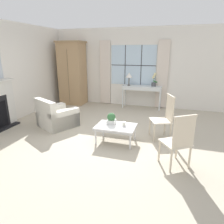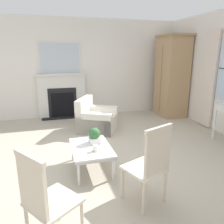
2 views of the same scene
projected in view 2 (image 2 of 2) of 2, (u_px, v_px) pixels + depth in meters
The scene contains 10 objects.
ground_plane at pixel (104, 158), 3.93m from camera, with size 14.00×14.00×0.00m, color #B2A893.
wall_left at pixel (99, 68), 6.54m from camera, with size 0.06×7.20×2.80m, color silver.
fireplace at pixel (62, 93), 6.30m from camera, with size 0.34×1.41×2.15m.
armoire at pixel (171, 76), 6.42m from camera, with size 0.97×0.73×2.34m.
armchair_upholstered at pixel (96, 120), 5.33m from camera, with size 1.18×1.16×0.79m.
side_chair_wooden at pixel (151, 162), 2.60m from camera, with size 0.57×0.57×1.05m.
accent_chair_wooden at pixel (43, 196), 2.01m from camera, with size 0.61×0.61×1.01m.
coffee_table at pixel (91, 149), 3.48m from camera, with size 0.88×0.61×0.39m.
potted_plant_small at pixel (95, 136), 3.58m from camera, with size 0.19×0.19×0.26m.
pillar_candle at pixel (95, 148), 3.30m from camera, with size 0.11×0.11×0.11m.
Camera 2 is at (3.48, -0.84, 1.83)m, focal length 35.00 mm.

